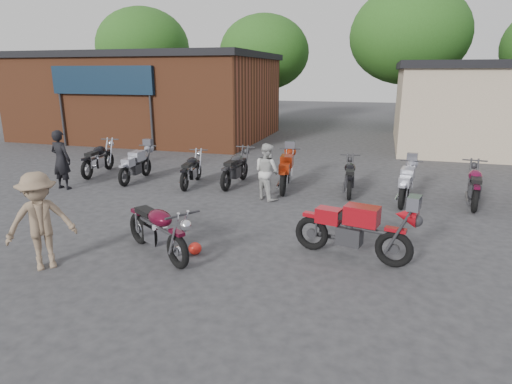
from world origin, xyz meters
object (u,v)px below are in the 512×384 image
(vintage_motorcycle, at_px, (157,226))
(sportbike, at_px, (354,227))
(row_bike_3, at_px, (235,166))
(row_bike_0, at_px, (98,157))
(row_bike_6, at_px, (406,182))
(row_bike_1, at_px, (136,163))
(helmet, at_px, (195,248))
(row_bike_5, at_px, (350,175))
(row_bike_4, at_px, (286,169))
(person_tan, at_px, (40,221))
(row_bike_7, at_px, (475,183))
(person_light, at_px, (267,172))
(person_dark, at_px, (61,160))
(row_bike_2, at_px, (191,168))

(vintage_motorcycle, height_order, sportbike, sportbike)
(sportbike, bearing_deg, row_bike_3, 144.00)
(row_bike_0, bearing_deg, row_bike_6, -101.21)
(row_bike_1, relative_size, row_bike_3, 0.96)
(row_bike_3, relative_size, row_bike_6, 1.07)
(row_bike_0, distance_m, row_bike_6, 9.82)
(helmet, relative_size, row_bike_5, 0.14)
(sportbike, height_order, row_bike_4, sportbike)
(row_bike_1, relative_size, row_bike_6, 1.02)
(sportbike, relative_size, row_bike_1, 1.12)
(person_tan, bearing_deg, row_bike_6, -3.18)
(row_bike_0, bearing_deg, row_bike_5, -98.38)
(row_bike_0, xyz_separation_m, row_bike_7, (11.48, -0.20, -0.02))
(person_light, distance_m, row_bike_4, 1.20)
(person_dark, relative_size, row_bike_3, 0.87)
(vintage_motorcycle, relative_size, row_bike_4, 1.00)
(vintage_motorcycle, height_order, row_bike_7, vintage_motorcycle)
(person_dark, height_order, person_tan, person_dark)
(helmet, xyz_separation_m, person_tan, (-2.28, -1.27, 0.75))
(row_bike_0, height_order, row_bike_7, row_bike_0)
(vintage_motorcycle, xyz_separation_m, row_bike_1, (-3.53, 5.00, -0.04))
(row_bike_5, bearing_deg, sportbike, -179.35)
(row_bike_7, bearing_deg, person_tan, 135.14)
(helmet, xyz_separation_m, row_bike_3, (-0.96, 5.13, 0.46))
(sportbike, distance_m, row_bike_0, 9.84)
(row_bike_5, bearing_deg, person_light, 115.63)
(row_bike_3, bearing_deg, vintage_motorcycle, -174.11)
(person_dark, xyz_separation_m, row_bike_1, (1.54, 1.47, -0.31))
(person_dark, height_order, person_light, person_dark)
(row_bike_7, bearing_deg, row_bike_0, 95.79)
(row_bike_4, height_order, row_bike_6, row_bike_4)
(sportbike, xyz_separation_m, person_dark, (-8.57, 2.62, 0.25))
(person_dark, distance_m, person_tan, 5.69)
(row_bike_1, distance_m, row_bike_3, 3.22)
(person_tan, xyz_separation_m, row_bike_6, (6.23, 5.96, -0.32))
(row_bike_3, xyz_separation_m, row_bike_7, (6.59, -0.15, -0.01))
(vintage_motorcycle, relative_size, row_bike_5, 1.11)
(vintage_motorcycle, distance_m, person_tan, 1.96)
(vintage_motorcycle, xyz_separation_m, row_bike_0, (-5.23, 5.44, -0.00))
(row_bike_3, bearing_deg, person_tan, 170.63)
(row_bike_3, bearing_deg, row_bike_7, -89.02)
(row_bike_3, bearing_deg, person_dark, 113.68)
(row_bike_2, bearing_deg, helmet, -162.08)
(person_dark, relative_size, row_bike_6, 0.93)
(row_bike_7, bearing_deg, row_bike_6, 106.59)
(person_dark, distance_m, row_bike_2, 3.77)
(helmet, height_order, row_bike_5, row_bike_5)
(sportbike, bearing_deg, row_bike_0, 165.95)
(person_dark, bearing_deg, row_bike_3, -153.86)
(row_bike_1, xyz_separation_m, row_bike_5, (6.60, 0.43, -0.02))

